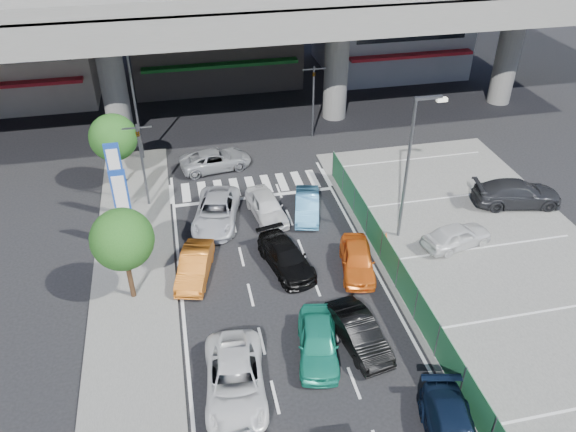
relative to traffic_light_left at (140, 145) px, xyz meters
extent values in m
plane|color=black|center=(6.20, -12.00, -3.94)|extent=(120.00, 120.00, 0.00)
cube|color=#585755|center=(17.20, -10.00, -3.91)|extent=(12.00, 28.00, 0.06)
cube|color=#585755|center=(-0.80, -8.00, -3.88)|extent=(4.00, 30.00, 0.12)
cylinder|color=slate|center=(-1.80, 10.00, 0.06)|extent=(1.80, 1.80, 8.00)
cylinder|color=slate|center=(14.20, 10.00, 0.06)|extent=(1.80, 1.80, 8.00)
cylinder|color=slate|center=(28.20, 10.00, 0.06)|extent=(1.80, 1.80, 8.00)
cube|color=slate|center=(6.20, 10.00, 5.06)|extent=(64.00, 14.00, 2.00)
cube|color=slate|center=(6.20, 3.20, 6.36)|extent=(64.00, 0.40, 0.90)
cube|color=#A99E88|center=(-9.80, 20.00, 2.56)|extent=(12.00, 10.00, 13.00)
cube|color=#AC151F|center=(-9.80, 14.90, -1.14)|extent=(10.80, 1.60, 0.25)
cube|color=#156920|center=(6.20, 15.90, -1.14)|extent=(12.60, 1.60, 0.25)
cube|color=gray|center=(22.20, 20.00, 2.06)|extent=(12.00, 10.00, 12.00)
cube|color=#AC151F|center=(22.20, 14.90, -1.14)|extent=(10.80, 1.60, 0.25)
cube|color=black|center=(22.20, 14.98, 2.66)|extent=(9.60, 0.10, 5.40)
cylinder|color=#595B60|center=(0.00, 0.00, -1.34)|extent=(0.14, 0.14, 5.20)
cube|color=#595B60|center=(0.00, 0.00, 1.06)|extent=(1.60, 0.08, 0.08)
imported|color=black|center=(0.00, 0.00, 0.76)|extent=(0.26, 1.24, 0.50)
cylinder|color=#595B60|center=(11.70, 7.00, -1.34)|extent=(0.14, 0.14, 5.20)
cube|color=#595B60|center=(11.70, 7.00, 1.06)|extent=(1.60, 0.08, 0.08)
imported|color=black|center=(11.70, 7.00, 0.76)|extent=(0.26, 1.24, 0.50)
cylinder|color=#595B60|center=(13.20, -6.00, 0.06)|extent=(0.16, 0.16, 8.00)
cube|color=#595B60|center=(13.80, -6.00, 3.96)|extent=(1.40, 0.15, 0.15)
cube|color=silver|center=(14.50, -6.00, 3.81)|extent=(0.50, 0.22, 0.18)
cylinder|color=#595B60|center=(-0.30, 6.00, 0.06)|extent=(0.16, 0.16, 8.00)
cube|color=#595B60|center=(0.30, 6.00, 3.96)|extent=(1.40, 0.15, 0.15)
cube|color=silver|center=(1.00, 6.00, 3.81)|extent=(0.50, 0.22, 0.18)
cylinder|color=#595B60|center=(-1.00, -4.00, -2.84)|extent=(0.10, 0.10, 2.20)
cube|color=#163A99|center=(-1.00, -4.00, -0.74)|extent=(0.80, 0.12, 3.00)
cube|color=white|center=(-1.00, -4.07, -0.74)|extent=(0.60, 0.02, 2.40)
cylinder|color=#595B60|center=(-1.40, -1.00, -2.84)|extent=(0.10, 0.10, 2.20)
cube|color=#163A99|center=(-1.40, -1.00, -0.74)|extent=(0.80, 0.12, 3.00)
cube|color=white|center=(-1.40, -1.07, -0.74)|extent=(0.60, 0.02, 2.40)
cylinder|color=#382314|center=(-0.80, -8.00, -2.74)|extent=(0.24, 0.24, 2.40)
sphere|color=#1B4914|center=(-0.80, -8.00, -0.54)|extent=(2.80, 2.80, 2.80)
cylinder|color=#382314|center=(-1.60, 2.50, -2.74)|extent=(0.24, 0.24, 2.40)
sphere|color=#1B4914|center=(-1.60, 2.50, -0.54)|extent=(2.80, 2.80, 2.80)
imported|color=white|center=(3.16, -14.45, -3.25)|extent=(2.73, 5.15, 1.38)
imported|color=#1F9C7D|center=(6.77, -13.19, -3.25)|extent=(2.42, 4.30, 1.38)
imported|color=black|center=(8.60, -13.02, -3.28)|extent=(2.06, 4.17, 1.32)
imported|color=#CD671B|center=(2.17, -7.06, -3.29)|extent=(2.29, 4.12, 1.29)
imported|color=black|center=(6.68, -7.30, -3.31)|extent=(2.68, 4.62, 1.26)
imported|color=orange|center=(10.08, -8.30, -3.27)|extent=(2.36, 4.15, 1.33)
imported|color=silver|center=(3.72, -2.56, -3.25)|extent=(3.36, 5.36, 1.38)
imported|color=silver|center=(6.56, -2.63, -3.25)|extent=(2.19, 4.24, 1.38)
imported|color=#4E9DD2|center=(8.85, -2.91, -3.32)|extent=(2.18, 3.97, 1.24)
imported|color=#999BA0|center=(4.35, 3.64, -3.30)|extent=(4.86, 2.77, 1.28)
imported|color=silver|center=(15.81, -7.53, -3.23)|extent=(4.01, 2.28, 1.29)
imported|color=#27282C|center=(21.09, -4.50, -3.14)|extent=(5.38, 2.94, 1.48)
cone|color=#D6450B|center=(12.29, -6.45, -3.55)|extent=(0.41, 0.41, 0.64)
camera|label=1|loc=(2.10, -28.87, 14.03)|focal=35.00mm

